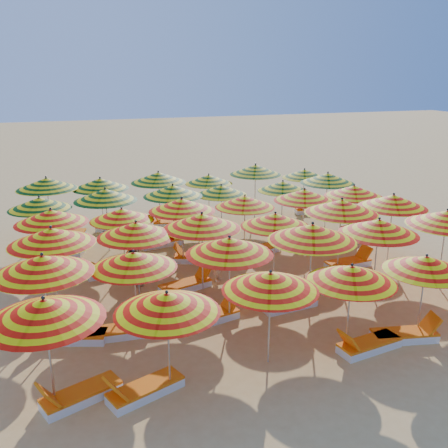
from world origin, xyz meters
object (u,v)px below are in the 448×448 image
(lounger_11, at_px, (73,273))
(lounger_12, at_px, (111,270))
(umbrella_0, at_px, (44,310))
(umbrella_12, at_px, (52,236))
(umbrella_4, at_px, (426,264))
(umbrella_10, at_px, (379,227))
(lounger_0, at_px, (79,395))
(umbrella_28, at_px, (283,186))
(umbrella_29, at_px, (328,178))
(umbrella_30, at_px, (47,184))
(beachgoer_b, at_px, (136,261))
(umbrella_31, at_px, (100,184))
(lounger_10, at_px, (349,263))
(lounger_23, at_px, (312,210))
(umbrella_23, at_px, (354,191))
(lounger_13, at_px, (196,258))
(umbrella_8, at_px, (230,246))
(lounger_8, at_px, (288,304))
(lounger_1, at_px, (144,390))
(umbrella_32, at_px, (158,177))
(umbrella_21, at_px, (245,202))
(lounger_9, at_px, (187,285))
(umbrella_22, at_px, (304,195))
(umbrella_6, at_px, (43,265))
(lounger_6, at_px, (119,331))
(umbrella_33, at_px, (209,179))
(lounger_2, at_px, (368,345))
(umbrella_19, at_px, (122,215))
(umbrella_13, at_px, (136,230))
(umbrella_25, at_px, (105,195))
(umbrella_27, at_px, (221,190))
(lounger_18, at_px, (161,242))
(lounger_5, at_px, (72,336))
(lounger_17, at_px, (62,252))
(lounger_14, at_px, (258,250))
(lounger_20, at_px, (117,227))
(umbrella_15, at_px, (275,220))
(umbrella_16, at_px, (342,207))
(umbrella_18, at_px, (51,217))
(umbrella_17, at_px, (393,201))
(beachgoer_a, at_px, (218,261))
(lounger_19, at_px, (64,233))
(umbrella_24, at_px, (40,203))
(umbrella_9, at_px, (312,233))
(umbrella_26, at_px, (173,191))
(umbrella_7, at_px, (134,260))
(umbrella_3, at_px, (352,274))
(lounger_21, at_px, (171,223))
(lounger_3, at_px, (406,335))
(umbrella_35, at_px, (304,174))
(umbrella_14, at_px, (202,221))
(umbrella_20, at_px, (182,205))

(lounger_11, distance_m, lounger_12, 1.30)
(umbrella_0, relative_size, umbrella_12, 0.84)
(umbrella_4, height_order, umbrella_10, umbrella_10)
(lounger_0, bearing_deg, umbrella_12, -107.20)
(umbrella_28, xyz_separation_m, umbrella_29, (2.17, -0.02, 0.21))
(umbrella_30, distance_m, beachgoer_b, 6.80)
(umbrella_31, bearing_deg, lounger_10, -40.28)
(lounger_11, distance_m, lounger_23, 12.60)
(umbrella_23, height_order, lounger_13, umbrella_23)
(umbrella_8, bearing_deg, lounger_8, 5.48)
(umbrella_0, height_order, lounger_1, umbrella_0)
(umbrella_23, height_order, umbrella_32, umbrella_32)
(umbrella_21, distance_m, lounger_9, 4.28)
(umbrella_31, bearing_deg, umbrella_4, -58.47)
(umbrella_22, xyz_separation_m, umbrella_31, (-7.32, 4.57, 0.02))
(umbrella_6, bearing_deg, lounger_6, 0.60)
(umbrella_33, xyz_separation_m, lounger_2, (0.51, -12.13, -1.89))
(umbrella_19, distance_m, lounger_9, 3.40)
(umbrella_13, xyz_separation_m, umbrella_30, (-2.58, 7.12, 0.12))
(umbrella_25, height_order, lounger_13, umbrella_25)
(umbrella_27, height_order, lounger_18, umbrella_27)
(lounger_5, height_order, lounger_17, same)
(umbrella_27, distance_m, lounger_14, 3.21)
(lounger_2, bearing_deg, umbrella_31, -74.16)
(umbrella_22, xyz_separation_m, lounger_20, (-6.72, 4.76, -2.06))
(umbrella_28, bearing_deg, lounger_5, -143.46)
(umbrella_8, height_order, umbrella_15, umbrella_8)
(umbrella_16, xyz_separation_m, umbrella_18, (-9.48, 2.38, -0.13))
(umbrella_17, bearing_deg, lounger_20, 142.67)
(beachgoer_a, bearing_deg, lounger_19, 70.54)
(umbrella_29, relative_size, lounger_5, 1.40)
(umbrella_12, height_order, lounger_14, umbrella_12)
(umbrella_22, height_order, umbrella_24, umbrella_22)
(umbrella_9, bearing_deg, lounger_8, 162.93)
(umbrella_30, bearing_deg, lounger_23, -0.94)
(umbrella_26, bearing_deg, umbrella_7, -110.95)
(umbrella_3, xyz_separation_m, umbrella_33, (-0.01, 11.91, -0.03))
(umbrella_16, bearing_deg, lounger_6, -164.68)
(umbrella_12, distance_m, lounger_5, 2.97)
(lounger_0, relative_size, lounger_21, 1.00)
(umbrella_6, bearing_deg, lounger_9, 29.67)
(umbrella_16, xyz_separation_m, lounger_3, (-0.81, -4.80, -2.21))
(umbrella_12, relative_size, umbrella_23, 1.16)
(umbrella_13, distance_m, beachgoer_b, 1.79)
(umbrella_35, bearing_deg, umbrella_28, -134.78)
(lounger_3, height_order, lounger_11, same)
(umbrella_9, height_order, umbrella_32, umbrella_9)
(umbrella_12, relative_size, umbrella_17, 1.16)
(umbrella_14, height_order, umbrella_31, umbrella_14)
(umbrella_18, relative_size, umbrella_20, 1.13)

